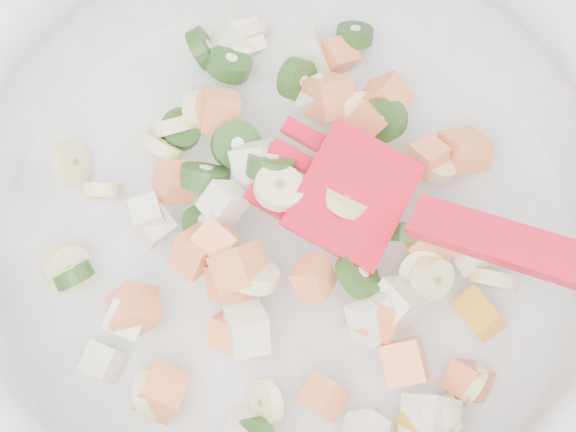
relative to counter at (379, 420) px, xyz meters
name	(u,v)px	position (x,y,z in m)	size (l,w,h in m)	color
counter	(379,420)	(0.00, 0.00, 0.00)	(2.00, 0.60, 0.90)	gray
mixing_bowl	(289,205)	(-0.08, 0.05, 0.52)	(0.43, 0.43, 0.14)	white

